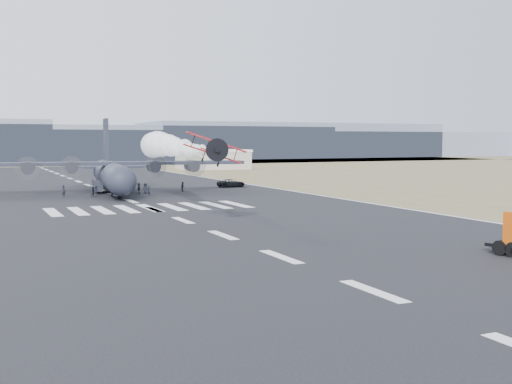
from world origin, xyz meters
TOP-DOWN VIEW (x-y plane):
  - ground at (0.00, 0.00)m, footprint 500.00×500.00m
  - scrub_far at (0.00, 230.00)m, footprint 500.00×80.00m
  - runway_markings at (0.00, 60.00)m, footprint 60.00×260.00m
  - ridge_seg_d at (0.00, 260.00)m, footprint 150.00×50.00m
  - ridge_seg_e at (65.00, 260.00)m, footprint 150.00×50.00m
  - ridge_seg_f at (130.00, 260.00)m, footprint 150.00×50.00m
  - ridge_seg_g at (195.00, 260.00)m, footprint 150.00×50.00m
  - hangar_right at (46.00, 150.00)m, footprint 20.50×12.50m
  - aerobatic_biplane at (1.43, 30.14)m, footprint 6.11×5.72m
  - smoke_trail at (4.57, 59.73)m, footprint 5.97×36.46m
  - transport_aircraft at (0.79, 77.18)m, footprint 43.91×36.05m
  - support_vehicle at (23.58, 80.22)m, footprint 5.53×3.02m
  - crew_a at (-7.83, 71.41)m, footprint 0.80×0.84m
  - crew_b at (12.18, 74.06)m, footprint 0.55×0.82m
  - crew_c at (-2.96, 71.33)m, footprint 1.08×0.59m
  - crew_d at (-1.10, 67.90)m, footprint 1.09×1.07m
  - crew_e at (5.07, 71.69)m, footprint 1.00×0.92m
  - crew_f at (4.34, 73.24)m, footprint 0.86×1.65m
  - crew_g at (4.59, 67.79)m, footprint 0.74×0.75m
  - crew_h at (-3.83, 68.66)m, footprint 0.83×0.58m

SIDE VIEW (x-z plane):
  - ground at x=0.00m, z-range 0.00..0.00m
  - scrub_far at x=0.00m, z-range 0.00..0.00m
  - runway_markings at x=0.00m, z-range 0.00..0.01m
  - support_vehicle at x=23.58m, z-range 0.00..1.47m
  - crew_h at x=-3.83m, z-range 0.00..1.58m
  - crew_c at x=-2.96m, z-range 0.00..1.59m
  - crew_g at x=4.59m, z-range 0.00..1.60m
  - crew_b at x=12.18m, z-range 0.00..1.61m
  - crew_f at x=4.34m, z-range 0.00..1.70m
  - crew_d at x=-1.10m, z-range 0.00..1.72m
  - crew_e at x=5.07m, z-range 0.00..1.75m
  - crew_a at x=-7.83m, z-range 0.00..1.81m
  - hangar_right at x=46.00m, z-range 0.06..5.96m
  - transport_aircraft at x=0.79m, z-range -3.07..9.60m
  - ridge_seg_d at x=0.00m, z-range 0.00..13.00m
  - ridge_seg_g at x=195.00m, z-range 0.00..13.00m
  - ridge_seg_e at x=65.00m, z-range 0.00..15.00m
  - aerobatic_biplane at x=1.43m, z-range 6.06..9.43m
  - smoke_trail at x=4.57m, z-range 6.02..10.01m
  - ridge_seg_f at x=130.00m, z-range 0.00..17.00m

